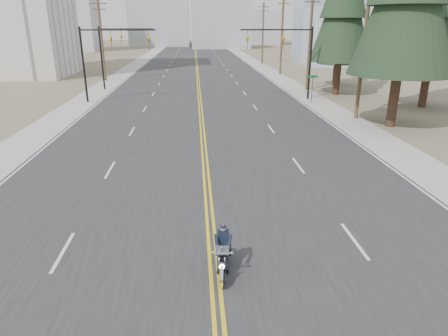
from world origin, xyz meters
TOP-DOWN VIEW (x-y plane):
  - ground_plane at (0.00, 0.00)m, footprint 400.00×400.00m
  - road at (0.00, 70.00)m, footprint 20.00×200.00m
  - sidewalk_left at (-11.50, 70.00)m, footprint 3.00×200.00m
  - sidewalk_right at (11.50, 70.00)m, footprint 3.00×200.00m
  - traffic_mast_left at (-8.98, 32.00)m, footprint 7.10×0.26m
  - traffic_mast_right at (8.98, 32.00)m, footprint 7.10×0.26m
  - traffic_mast_far at (-9.31, 40.00)m, footprint 6.10×0.26m
  - street_sign at (10.80, 30.00)m, footprint 0.90×0.06m
  - utility_pole_b at (12.50, 23.00)m, footprint 2.20×0.30m
  - utility_pole_c at (12.50, 38.00)m, footprint 2.20×0.30m
  - utility_pole_d at (12.50, 53.00)m, footprint 2.20×0.30m
  - utility_pole_e at (12.50, 70.00)m, footprint 2.20×0.30m
  - utility_pole_left at (-12.50, 48.00)m, footprint 2.20×0.30m
  - glass_building at (32.00, 70.00)m, footprint 24.00×16.00m
  - haze_bldg_a at (-35.00, 115.00)m, footprint 14.00×12.00m
  - haze_bldg_b at (8.00, 125.00)m, footprint 18.00×14.00m
  - haze_bldg_c at (40.00, 110.00)m, footprint 16.00×12.00m
  - haze_bldg_d at (-12.00, 140.00)m, footprint 20.00×15.00m
  - haze_bldg_e at (25.00, 150.00)m, footprint 14.00×14.00m
  - haze_bldg_f at (-50.00, 130.00)m, footprint 12.00×12.00m
  - motorcyclist at (0.26, 2.50)m, footprint 1.02×1.99m
  - conifer_far at (17.11, 41.65)m, footprint 4.84×4.84m

SIDE VIEW (x-z plane):
  - ground_plane at x=0.00m, z-range 0.00..0.00m
  - road at x=0.00m, z-range 0.00..0.01m
  - sidewalk_left at x=-11.50m, z-range 0.00..0.01m
  - sidewalk_right at x=11.50m, z-range 0.00..0.01m
  - motorcyclist at x=0.26m, z-range 0.00..1.49m
  - street_sign at x=10.80m, z-range 0.49..3.12m
  - traffic_mast_far at x=-9.31m, z-range 1.37..8.37m
  - traffic_mast_left at x=-8.98m, z-range 1.44..8.44m
  - traffic_mast_right at x=8.98m, z-range 1.44..8.44m
  - utility_pole_left at x=-12.50m, z-range 0.23..10.73m
  - utility_pole_c at x=12.50m, z-range 0.23..11.23m
  - utility_pole_e at x=12.50m, z-range 0.23..11.23m
  - utility_pole_b at x=12.50m, z-range 0.23..11.73m
  - utility_pole_d at x=12.50m, z-range 0.23..11.73m
  - haze_bldg_e at x=25.00m, z-range 0.00..12.00m
  - haze_bldg_b at x=8.00m, z-range 0.00..14.00m
  - conifer_far at x=17.11m, z-range 0.95..13.91m
  - haze_bldg_f at x=-50.00m, z-range 0.00..16.00m
  - haze_bldg_c at x=40.00m, z-range 0.00..18.00m
  - glass_building at x=32.00m, z-range 0.00..20.00m
  - haze_bldg_a at x=-35.00m, z-range 0.00..22.00m
  - haze_bldg_d at x=-12.00m, z-range 0.00..26.00m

